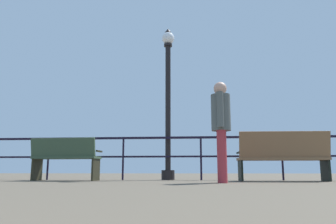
% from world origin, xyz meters
% --- Properties ---
extents(pier_railing, '(19.59, 0.05, 0.98)m').
position_xyz_m(pier_railing, '(0.00, 9.76, 0.72)').
color(pier_railing, black).
rests_on(pier_railing, ground_plane).
extents(bench_near_left, '(1.44, 0.67, 0.88)m').
position_xyz_m(bench_near_left, '(-1.98, 9.07, 0.51)').
color(bench_near_left, '#344A35').
rests_on(bench_near_left, ground_plane).
extents(bench_near_right, '(1.77, 0.69, 0.98)m').
position_xyz_m(bench_near_right, '(2.51, 9.05, 0.53)').
color(bench_near_right, brown).
rests_on(bench_near_right, ground_plane).
extents(lamppost_center, '(0.31, 0.31, 3.68)m').
position_xyz_m(lamppost_center, '(0.13, 9.92, 1.97)').
color(lamppost_center, black).
rests_on(lamppost_center, ground_plane).
extents(person_at_railing, '(0.34, 0.57, 1.78)m').
position_xyz_m(person_at_railing, '(1.23, 8.08, 1.02)').
color(person_at_railing, '#A32D36').
rests_on(person_at_railing, ground_plane).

